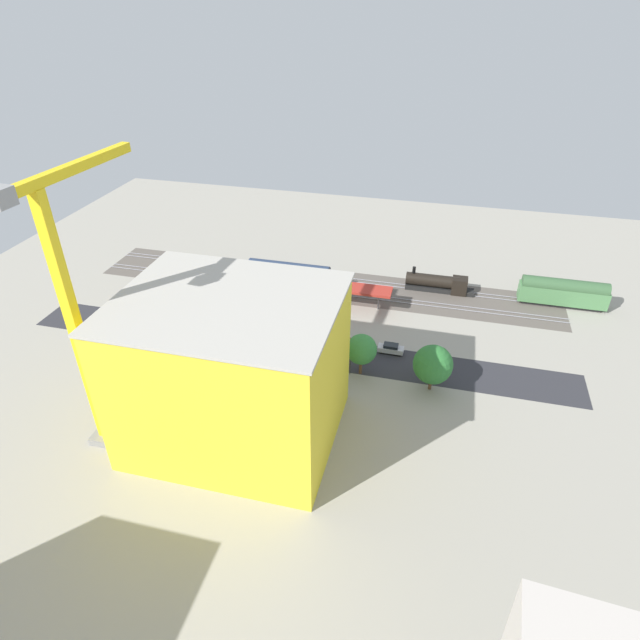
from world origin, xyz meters
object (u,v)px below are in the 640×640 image
object	(u,v)px
construction_building	(233,372)
freight_coach_far	(289,275)
platform_canopy_near	(271,278)
parked_car_2	(323,340)
locomotive	(440,284)
street_tree_1	(361,349)
box_truck_0	(284,358)
parked_car_4	(258,330)
box_truck_1	(300,356)
parked_car_0	(391,349)
passenger_coach	(563,292)
tower_crane	(76,304)
street_tree_3	(433,365)
street_tree_0	(273,340)
parked_car_3	(292,334)
traffic_light	(351,354)
street_tree_4	(261,339)
box_truck_2	(266,353)
parked_car_1	(359,343)
street_tree_2	(264,339)
parked_car_5	(231,327)

from	to	relation	value
construction_building	freight_coach_far	bearing A→B (deg)	-82.78
platform_canopy_near	parked_car_2	xyz separation A→B (m)	(-14.76, 14.50, -3.39)
locomotive	street_tree_1	distance (m)	34.44
parked_car_2	box_truck_0	world-z (taller)	box_truck_0
parked_car_4	box_truck_1	bearing A→B (deg)	145.09
parked_car_0	parked_car_4	bearing A→B (deg)	0.07
passenger_coach	tower_crane	bearing A→B (deg)	39.03
platform_canopy_near	locomotive	world-z (taller)	locomotive
platform_canopy_near	street_tree_3	bearing A→B (deg)	146.64
locomotive	street_tree_0	xyz separation A→B (m)	(26.05, 34.20, 3.72)
parked_car_0	construction_building	xyz separation A→B (m)	(19.00, 25.17, 10.14)
parked_car_3	traffic_light	distance (m)	15.48
construction_building	street_tree_1	bearing A→B (deg)	-129.67
box_truck_1	street_tree_4	xyz separation A→B (m)	(6.50, 1.09, 3.16)
street_tree_1	tower_crane	bearing A→B (deg)	35.25
box_truck_1	traffic_light	world-z (taller)	traffic_light
traffic_light	box_truck_2	bearing A→B (deg)	-0.96
platform_canopy_near	street_tree_1	bearing A→B (deg)	136.94
locomotive	construction_building	size ratio (longest dim) A/B	0.52
locomotive	parked_car_1	size ratio (longest dim) A/B	3.14
freight_coach_far	tower_crane	world-z (taller)	tower_crane
parked_car_0	box_truck_2	bearing A→B (deg)	20.18
parked_car_1	freight_coach_far	bearing A→B (deg)	-44.25
tower_crane	street_tree_1	bearing A→B (deg)	-144.75
parked_car_3	tower_crane	size ratio (longest dim) A/B	0.12
passenger_coach	traffic_light	bearing A→B (deg)	41.46
parked_car_0	street_tree_0	bearing A→B (deg)	25.46
passenger_coach	traffic_light	world-z (taller)	traffic_light
parked_car_3	tower_crane	bearing A→B (deg)	59.07
box_truck_0	locomotive	bearing A→B (deg)	-125.95
box_truck_2	street_tree_3	world-z (taller)	street_tree_3
passenger_coach	street_tree_1	distance (m)	48.31
parked_car_0	parked_car_2	size ratio (longest dim) A/B	1.08
parked_car_2	street_tree_1	distance (m)	11.75
parked_car_0	street_tree_4	world-z (taller)	street_tree_4
parked_car_2	street_tree_0	xyz separation A→B (m)	(6.42, 8.92, 4.76)
freight_coach_far	parked_car_0	distance (m)	31.05
street_tree_2	construction_building	bearing A→B (deg)	95.93
parked_car_0	street_tree_3	distance (m)	12.16
box_truck_1	passenger_coach	bearing A→B (deg)	-145.13
locomotive	parked_car_1	distance (m)	27.92
parked_car_3	construction_building	size ratio (longest dim) A/B	0.17
traffic_light	parked_car_3	bearing A→B (deg)	-32.74
parked_car_1	construction_building	size ratio (longest dim) A/B	0.16
parked_car_1	box_truck_0	world-z (taller)	box_truck_0
parked_car_3	locomotive	bearing A→B (deg)	-135.81
traffic_light	box_truck_0	bearing A→B (deg)	2.38
freight_coach_far	parked_car_5	world-z (taller)	freight_coach_far
parked_car_0	parked_car_1	world-z (taller)	parked_car_0
box_truck_1	box_truck_2	distance (m)	6.03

